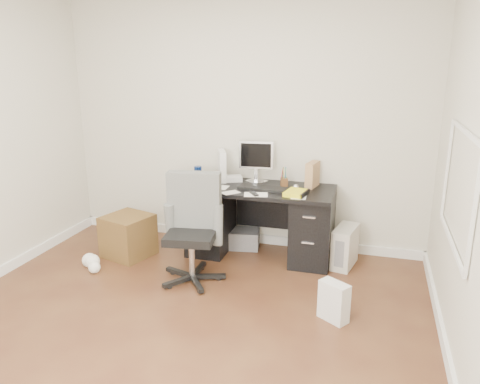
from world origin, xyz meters
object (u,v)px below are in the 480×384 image
Objects in this scene: desk at (260,220)px; office_chair at (191,230)px; pc_tower at (345,247)px; wicker_basket at (128,236)px; keyboard at (263,188)px; lcd_monitor at (256,162)px.

office_chair is (-0.47, -0.76, 0.11)m from desk.
pc_tower is 0.92× the size of wicker_basket.
desk is 0.90m from office_chair.
desk reaches higher than wicker_basket.
keyboard reaches higher than desk.
wicker_basket is (-2.23, -0.38, 0.02)m from pc_tower.
lcd_monitor is at bearing 24.80° from wicker_basket.
office_chair reaches higher than keyboard.
desk is 0.61m from lcd_monitor.
pc_tower is (1.36, 0.75, -0.30)m from office_chair.
desk is 0.91m from pc_tower.
office_chair is at bearing -121.62° from desk.
lcd_monitor is 1.57m from wicker_basket.
office_chair reaches higher than wicker_basket.
desk is at bearing 49.83° from office_chair.
wicker_basket is (-0.87, 0.37, -0.29)m from office_chair.
desk is 3.40× the size of wicker_basket.
pc_tower is (0.89, -0.02, -0.20)m from desk.
lcd_monitor reaches higher than desk.
office_chair is 0.99m from wicker_basket.
desk is 3.05× the size of keyboard.
lcd_monitor is 0.45× the size of office_chair.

